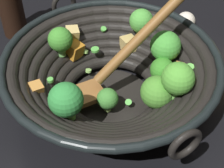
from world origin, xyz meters
TOP-DOWN VIEW (x-y plane):
  - ground_plane at (0.00, 0.00)m, footprint 4.00×4.00m
  - wok at (-0.00, 0.00)m, footprint 0.38×0.38m
  - soy_sauce_bottle at (-0.18, -0.26)m, footprint 0.05×0.05m
  - garlic_bulb at (-0.26, 0.13)m, footprint 0.04×0.04m

SIDE VIEW (x-z plane):
  - ground_plane at x=0.00m, z-range 0.00..0.00m
  - garlic_bulb at x=-0.26m, z-range 0.00..0.04m
  - wok at x=0.00m, z-range -0.04..0.17m
  - soy_sauce_bottle at x=-0.18m, z-range -0.02..0.16m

